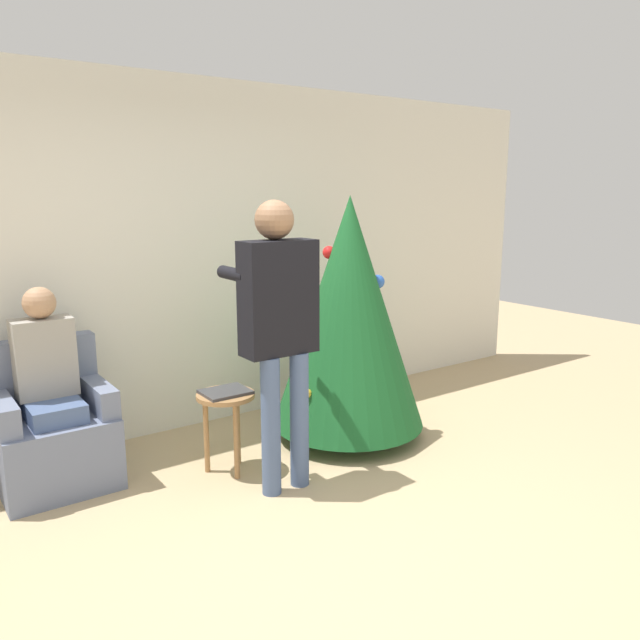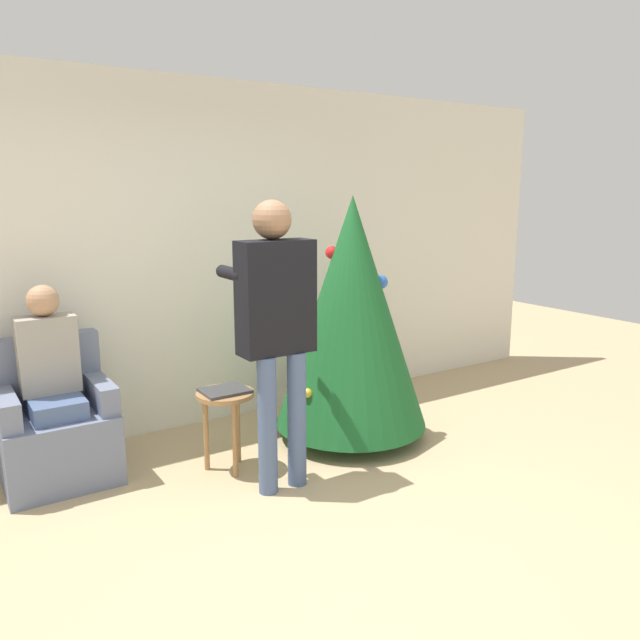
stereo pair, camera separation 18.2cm
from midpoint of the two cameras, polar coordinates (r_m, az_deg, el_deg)
ground_plane at (r=3.41m, az=1.72°, el=-21.34°), size 14.00×14.00×0.00m
wall_back at (r=4.88m, az=-13.30°, el=5.43°), size 8.00×0.06×2.70m
christmas_tree at (r=4.64m, az=4.04°, el=0.64°), size 1.15×1.15×1.83m
armchair at (r=4.43m, az=-21.91°, el=-9.26°), size 0.69×0.64×0.92m
person_seated at (r=4.30m, az=-22.23°, el=-4.72°), size 0.36×0.46×1.28m
person_standing at (r=3.81m, az=-2.65°, el=0.27°), size 0.48×0.57×1.81m
side_stool at (r=4.23m, az=-7.42°, el=-7.84°), size 0.39×0.39×0.55m
laptop at (r=4.20m, az=-7.46°, el=-6.42°), size 0.30×0.25×0.02m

